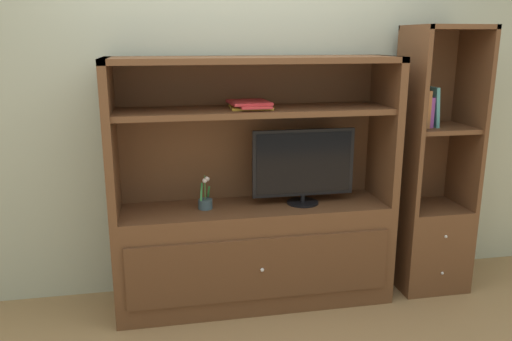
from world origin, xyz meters
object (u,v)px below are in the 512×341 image
magazine_stack (251,105)px  bookshelf_tall (431,206)px  media_console (254,228)px  tv_monitor (304,165)px  potted_plant (205,201)px  upright_book_row (424,109)px

magazine_stack → bookshelf_tall: size_ratio=0.18×
media_console → tv_monitor: (0.32, -0.02, 0.42)m
potted_plant → upright_book_row: bearing=-0.1°
bookshelf_tall → upright_book_row: bearing=-174.6°
magazine_stack → upright_book_row: bearing=-0.1°
bookshelf_tall → upright_book_row: size_ratio=6.86×
magazine_stack → tv_monitor: bearing=-2.7°
bookshelf_tall → media_console: bearing=-179.8°
upright_book_row → potted_plant: bearing=179.9°
potted_plant → upright_book_row: (1.47, -0.00, 0.55)m
media_console → magazine_stack: size_ratio=5.49×
potted_plant → magazine_stack: bearing=-0.0°
tv_monitor → bookshelf_tall: size_ratio=0.37×
magazine_stack → bookshelf_tall: bearing=0.4°
tv_monitor → potted_plant: bearing=178.5°
media_console → bookshelf_tall: 1.27m
media_console → magazine_stack: 0.82m
potted_plant → magazine_stack: 0.68m
tv_monitor → upright_book_row: 0.90m
media_console → bookshelf_tall: (1.27, 0.00, 0.07)m
tv_monitor → magazine_stack: magazine_stack is taller
media_console → magazine_stack: (-0.02, -0.00, 0.82)m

